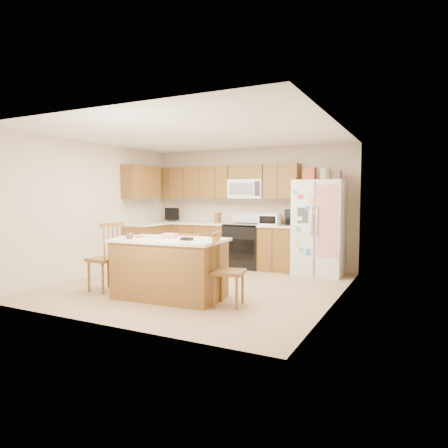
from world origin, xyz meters
The scene contains 9 objects.
ground centered at (0.00, 0.00, 0.00)m, with size 4.50×4.50×0.00m, color #987B61.
room_shell centered at (0.00, 0.00, 1.44)m, with size 4.60×4.60×2.52m.
cabinetry centered at (-0.98, 1.79, 0.91)m, with size 3.36×1.56×2.15m.
stove centered at (0.00, 1.94, 0.47)m, with size 0.76×0.65×1.13m.
refrigerator centered at (1.57, 1.87, 0.92)m, with size 0.90×0.79×2.04m.
island centered at (0.02, -0.86, 0.44)m, with size 1.66×1.04×0.97m.
windsor_chair_left centered at (-1.11, -0.96, 0.51)m, with size 0.51×0.53×1.09m.
windsor_chair_back centered at (0.06, -0.28, 0.43)m, with size 0.44×0.42×0.91m.
windsor_chair_right centered at (0.96, -0.87, 0.48)m, with size 0.49×0.50×1.01m.
Camera 1 is at (3.34, -5.69, 1.50)m, focal length 32.00 mm.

